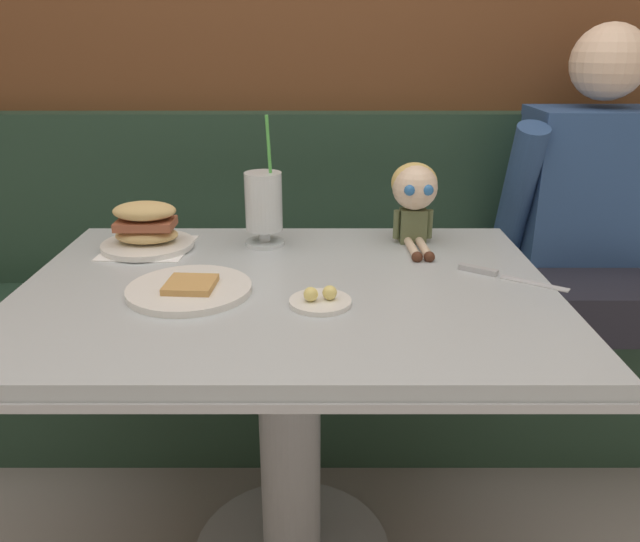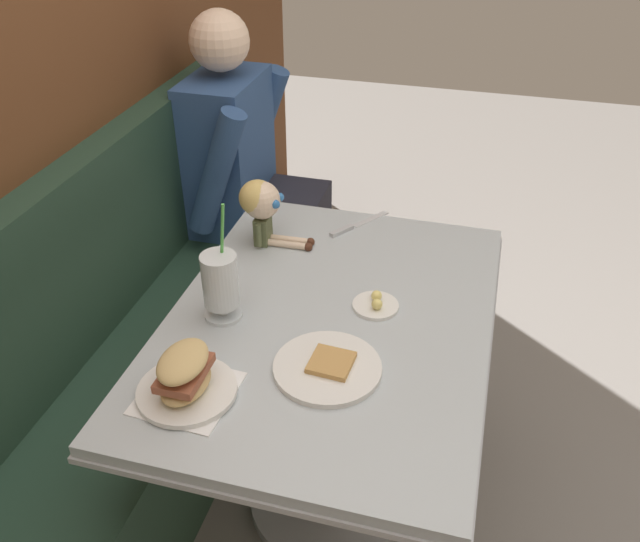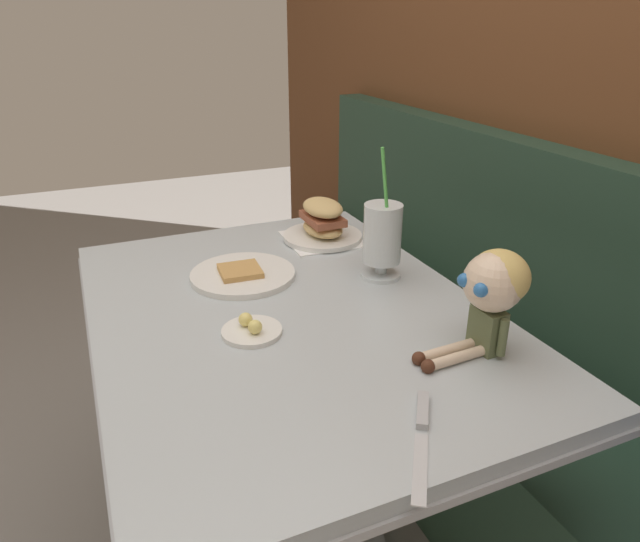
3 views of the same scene
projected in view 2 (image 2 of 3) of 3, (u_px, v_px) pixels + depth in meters
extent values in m
plane|color=gray|center=(384.00, 516.00, 2.09)|extent=(8.00, 8.00, 0.00)
cube|color=#233D2D|center=(147.00, 416.00, 2.13)|extent=(2.60, 0.48, 0.45)
cube|color=#233D2D|center=(60.00, 276.00, 1.89)|extent=(2.60, 0.10, 0.55)
cube|color=#B2BCC1|center=(330.00, 321.00, 1.72)|extent=(1.10, 0.80, 0.03)
cube|color=#B7BABF|center=(329.00, 328.00, 1.73)|extent=(1.11, 0.81, 0.02)
cylinder|color=#A5A8AD|center=(329.00, 420.00, 1.92)|extent=(0.14, 0.14, 0.65)
cylinder|color=gray|center=(328.00, 499.00, 2.11)|extent=(0.48, 0.48, 0.04)
cylinder|color=white|center=(327.00, 368.00, 1.54)|extent=(0.25, 0.25, 0.01)
cube|color=tan|center=(331.00, 362.00, 1.54)|extent=(0.10, 0.10, 0.01)
cylinder|color=silver|center=(224.00, 314.00, 1.71)|extent=(0.10, 0.10, 0.01)
cylinder|color=silver|center=(223.00, 308.00, 1.70)|extent=(0.03, 0.03, 0.03)
cylinder|color=silver|center=(220.00, 280.00, 1.65)|extent=(0.09, 0.09, 0.14)
cylinder|color=#ADE0A8|center=(221.00, 284.00, 1.66)|extent=(0.08, 0.08, 0.11)
cylinder|color=#51B74C|center=(222.00, 243.00, 1.61)|extent=(0.02, 0.04, 0.22)
cube|color=white|center=(187.00, 393.00, 1.48)|extent=(0.21, 0.21, 0.00)
cylinder|color=white|center=(187.00, 390.00, 1.48)|extent=(0.22, 0.22, 0.01)
ellipsoid|color=tan|center=(186.00, 382.00, 1.46)|extent=(0.15, 0.10, 0.04)
cube|color=#995138|center=(184.00, 373.00, 1.45)|extent=(0.14, 0.09, 0.02)
ellipsoid|color=tan|center=(183.00, 361.00, 1.43)|extent=(0.15, 0.10, 0.04)
cylinder|color=white|center=(376.00, 306.00, 1.74)|extent=(0.12, 0.12, 0.01)
sphere|color=#F4E07A|center=(377.00, 304.00, 1.72)|extent=(0.03, 0.03, 0.03)
sphere|color=#F4E07A|center=(377.00, 296.00, 1.75)|extent=(0.03, 0.03, 0.03)
cube|color=silver|center=(371.00, 219.00, 2.12)|extent=(0.13, 0.10, 0.00)
cube|color=#B2B5BA|center=(342.00, 231.00, 2.05)|extent=(0.08, 0.06, 0.01)
cube|color=#5B6642|center=(263.00, 230.00, 1.99)|extent=(0.07, 0.04, 0.08)
sphere|color=beige|center=(261.00, 200.00, 1.93)|extent=(0.11, 0.11, 0.11)
ellipsoid|color=#D8B766|center=(257.00, 197.00, 1.93)|extent=(0.12, 0.11, 0.10)
sphere|color=#2D6BB2|center=(275.00, 204.00, 1.90)|extent=(0.03, 0.03, 0.03)
sphere|color=#2D6BB2|center=(280.00, 197.00, 1.94)|extent=(0.03, 0.03, 0.03)
cylinder|color=beige|center=(288.00, 245.00, 1.98)|extent=(0.03, 0.12, 0.02)
cylinder|color=beige|center=(291.00, 240.00, 2.00)|extent=(0.03, 0.12, 0.02)
sphere|color=#4C2819|center=(308.00, 247.00, 1.97)|extent=(0.03, 0.03, 0.03)
sphere|color=#4C2819|center=(310.00, 242.00, 1.99)|extent=(0.03, 0.03, 0.03)
cylinder|color=#5B6642|center=(259.00, 235.00, 1.95)|extent=(0.02, 0.02, 0.07)
cylinder|color=#5B6642|center=(267.00, 222.00, 2.02)|extent=(0.02, 0.02, 0.07)
cube|color=#2D4C7F|center=(228.00, 153.00, 2.54)|extent=(0.38, 0.24, 0.58)
sphere|color=beige|center=(219.00, 40.00, 2.31)|extent=(0.21, 0.21, 0.21)
cube|color=#23232D|center=(276.00, 210.00, 2.63)|extent=(0.34, 0.36, 0.14)
cylinder|color=#2D4C7F|center=(217.00, 173.00, 2.33)|extent=(0.09, 0.25, 0.48)
cylinder|color=#2D4C7F|center=(261.00, 124.00, 2.70)|extent=(0.09, 0.25, 0.48)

